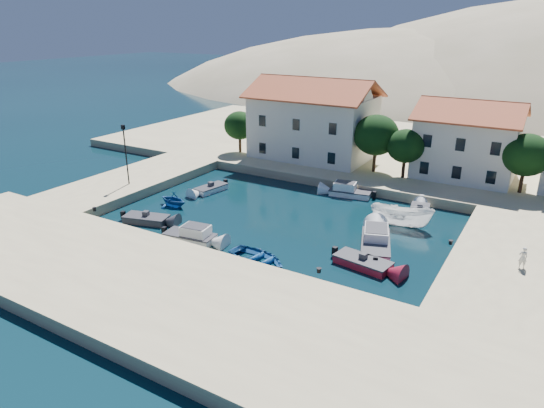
% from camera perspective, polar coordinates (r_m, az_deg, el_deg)
% --- Properties ---
extents(ground, '(400.00, 400.00, 0.00)m').
position_cam_1_polar(ground, '(36.86, -6.43, -6.83)').
color(ground, black).
rests_on(ground, ground).
extents(quay_south, '(52.00, 12.00, 1.00)m').
position_cam_1_polar(quay_south, '(32.68, -12.89, -10.09)').
color(quay_south, tan).
rests_on(quay_south, ground).
extents(quay_east, '(11.00, 20.00, 1.00)m').
position_cam_1_polar(quay_east, '(39.37, 28.45, -6.70)').
color(quay_east, tan).
rests_on(quay_east, ground).
extents(quay_west, '(8.00, 20.00, 1.00)m').
position_cam_1_polar(quay_west, '(55.55, -15.99, 2.62)').
color(quay_west, tan).
rests_on(quay_west, ground).
extents(quay_north, '(80.00, 36.00, 1.00)m').
position_cam_1_polar(quay_north, '(68.33, 14.58, 6.05)').
color(quay_north, tan).
rests_on(quay_north, ground).
extents(building_left, '(14.70, 9.45, 9.70)m').
position_cam_1_polar(building_left, '(60.83, 4.89, 10.14)').
color(building_left, white).
rests_on(building_left, quay_north).
extents(building_mid, '(10.50, 8.40, 8.30)m').
position_cam_1_polar(building_mid, '(56.62, 22.03, 7.20)').
color(building_mid, white).
rests_on(building_mid, quay_north).
extents(trees, '(37.30, 5.30, 6.45)m').
position_cam_1_polar(trees, '(54.94, 13.62, 7.34)').
color(trees, '#382314').
rests_on(trees, quay_north).
extents(lamppost, '(0.35, 0.25, 6.22)m').
position_cam_1_polar(lamppost, '(52.06, -16.87, 6.22)').
color(lamppost, black).
rests_on(lamppost, quay_west).
extents(bollards, '(29.36, 9.56, 0.30)m').
position_cam_1_polar(bollards, '(37.82, 0.43, -4.01)').
color(bollards, black).
rests_on(bollards, ground).
extents(motorboat_grey_sw, '(4.32, 2.77, 1.25)m').
position_cam_1_polar(motorboat_grey_sw, '(45.04, -14.56, -1.73)').
color(motorboat_grey_sw, '#37363C').
rests_on(motorboat_grey_sw, ground).
extents(cabin_cruiser_south, '(4.49, 2.39, 1.60)m').
position_cam_1_polar(cabin_cruiser_south, '(40.46, -9.64, -3.66)').
color(cabin_cruiser_south, white).
rests_on(cabin_cruiser_south, ground).
extents(rowboat_south, '(5.45, 4.31, 1.02)m').
position_cam_1_polar(rowboat_south, '(36.61, -1.74, -6.90)').
color(rowboat_south, '#1A4E8F').
rests_on(rowboat_south, ground).
extents(motorboat_red_se, '(4.44, 2.52, 1.25)m').
position_cam_1_polar(motorboat_red_se, '(36.57, 10.63, -6.79)').
color(motorboat_red_se, maroon).
rests_on(motorboat_red_se, ground).
extents(cabin_cruiser_east, '(3.92, 5.94, 1.60)m').
position_cam_1_polar(cabin_cruiser_east, '(39.54, 12.10, -4.43)').
color(cabin_cruiser_east, white).
rests_on(cabin_cruiser_east, ground).
extents(boat_east, '(5.69, 2.70, 2.12)m').
position_cam_1_polar(boat_east, '(44.35, 14.89, -2.53)').
color(boat_east, white).
rests_on(boat_east, ground).
extents(motorboat_white_ne, '(2.33, 3.87, 1.25)m').
position_cam_1_polar(motorboat_white_ne, '(47.36, 16.94, -0.86)').
color(motorboat_white_ne, white).
rests_on(motorboat_white_ne, ground).
extents(rowboat_west, '(3.34, 2.94, 1.66)m').
position_cam_1_polar(rowboat_west, '(48.55, -11.49, -0.20)').
color(rowboat_west, '#1A4E8F').
rests_on(rowboat_west, ground).
extents(motorboat_white_west, '(2.20, 3.88, 1.25)m').
position_cam_1_polar(motorboat_white_west, '(51.94, -7.17, 1.79)').
color(motorboat_white_west, white).
rests_on(motorboat_white_west, ground).
extents(cabin_cruiser_north, '(4.47, 2.46, 1.60)m').
position_cam_1_polar(cabin_cruiser_north, '(50.76, 9.19, 1.45)').
color(cabin_cruiser_north, white).
rests_on(cabin_cruiser_north, ground).
extents(pedestrian, '(0.66, 0.55, 1.56)m').
position_cam_1_polar(pedestrian, '(37.56, 27.43, -5.62)').
color(pedestrian, silver).
rests_on(pedestrian, quay_east).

